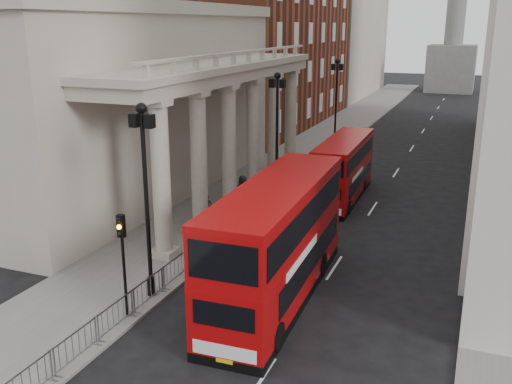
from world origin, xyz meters
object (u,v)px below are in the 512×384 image
pedestrian_a (207,209)px  pedestrian_b (231,180)px  lamp_post_south (146,189)px  bus_far (344,168)px  traffic_light (122,247)px  pedestrian_c (243,189)px  lamp_post_mid (277,127)px  bus_near (278,240)px  lamp_post_north (336,98)px

pedestrian_a → pedestrian_b: bearing=77.3°
lamp_post_south → bus_far: bearing=76.3°
traffic_light → pedestrian_c: bearing=95.8°
lamp_post_mid → pedestrian_c: bearing=-122.9°
bus_near → traffic_light: bearing=-142.2°
lamp_post_mid → pedestrian_b: (-3.43, 0.16, -4.03)m
bus_far → pedestrian_a: 10.25m
lamp_post_north → bus_far: (4.25, -14.53, -2.77)m
traffic_light → pedestrian_a: 11.83m
traffic_light → bus_far: 19.95m
bus_far → pedestrian_c: 6.98m
bus_far → lamp_post_south: bearing=-104.9°
traffic_light → bus_near: bus_near is taller
bus_near → bus_far: 15.44m
bus_near → pedestrian_a: (-7.03, 7.36, -1.70)m
pedestrian_a → pedestrian_c: bearing=58.8°
lamp_post_south → bus_near: (5.04, 2.07, -2.25)m
bus_near → pedestrian_b: (-8.47, 14.09, -1.78)m
pedestrian_b → lamp_post_south: bearing=68.9°
lamp_post_north → pedestrian_b: lamp_post_north is taller
lamp_post_south → bus_near: lamp_post_south is taller
lamp_post_north → pedestrian_c: size_ratio=4.48×
lamp_post_south → lamp_post_mid: bearing=90.0°
bus_near → bus_far: bus_near is taller
lamp_post_south → traffic_light: (0.10, -2.02, -1.80)m
lamp_post_north → pedestrian_c: (-1.51, -18.33, -3.86)m
lamp_post_south → pedestrian_a: size_ratio=4.98×
lamp_post_south → lamp_post_north: bearing=90.0°
pedestrian_b → bus_far: bearing=156.6°
lamp_post_south → lamp_post_north: (0.00, 32.00, 0.00)m
traffic_light → lamp_post_north: bearing=90.2°
pedestrian_a → pedestrian_b: (-1.44, 6.73, -0.07)m
lamp_post_south → pedestrian_b: 17.00m
lamp_post_north → bus_near: size_ratio=0.70×
lamp_post_north → lamp_post_mid: bearing=-90.0°
lamp_post_mid → pedestrian_a: bearing=-106.8°
bus_near → lamp_post_north: bearing=97.8°
pedestrian_c → pedestrian_b: bearing=155.3°
traffic_light → pedestrian_b: (-3.53, 18.18, -2.23)m
traffic_light → bus_far: traffic_light is taller
bus_near → pedestrian_c: bearing=117.6°
lamp_post_north → pedestrian_a: (-1.99, -22.58, -3.96)m
bus_far → pedestrian_a: (-6.24, -8.05, -1.19)m
bus_near → pedestrian_c: bus_near is taller
lamp_post_south → pedestrian_b: (-3.43, 16.16, -4.03)m
lamp_post_north → bus_far: 15.39m
lamp_post_north → lamp_post_south: bearing=-90.0°
pedestrian_a → bus_near: bearing=-71.1°
lamp_post_mid → pedestrian_a: size_ratio=4.98×
lamp_post_north → bus_near: (5.04, -29.93, -2.25)m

